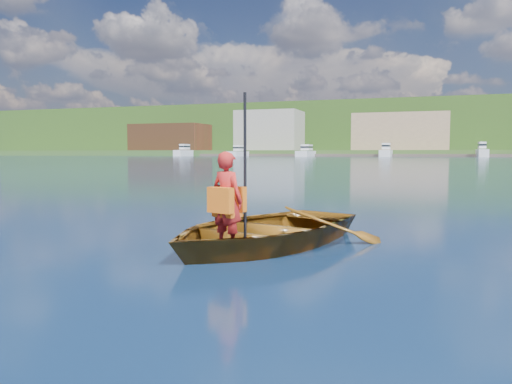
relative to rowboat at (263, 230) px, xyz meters
name	(u,v)px	position (x,y,z in m)	size (l,w,h in m)	color
ground	(257,234)	(-0.38, 0.88, -0.21)	(600.00, 600.00, 0.00)	#12223B
rowboat	(263,230)	(0.00, 0.00, 0.00)	(3.47, 4.07, 0.72)	brown
child_paddler	(227,201)	(-0.15, -0.90, 0.48)	(0.49, 0.42, 1.86)	#B31F1D
shoreline	(418,133)	(-0.38, 237.49, 10.11)	(400.00, 140.00, 22.00)	#365727
dock	(449,155)	(9.09, 148.88, 0.19)	(160.02, 11.02, 0.80)	brown
waterfront_buildings	(391,133)	(-8.12, 165.88, 7.54)	(202.00, 16.00, 14.00)	brown
marina_yachts	(386,152)	(-8.25, 144.19, 1.16)	(138.32, 12.94, 4.41)	silver
hillside_trees	(440,116)	(8.79, 239.19, 17.87)	(289.49, 82.79, 25.72)	#382314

